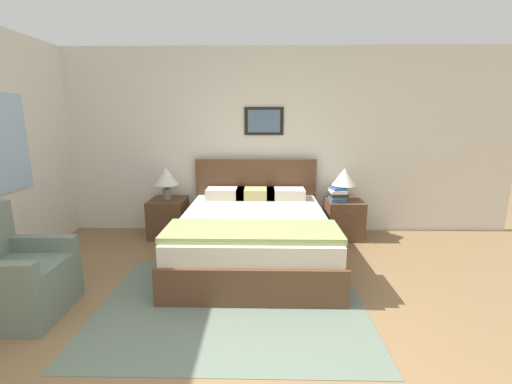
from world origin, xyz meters
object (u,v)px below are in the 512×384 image
(nightstand_near_window, at_px, (168,217))
(nightstand_by_door, at_px, (344,219))
(armchair, at_px, (15,280))
(bed, at_px, (254,234))
(table_lamp_near_window, at_px, (166,177))
(table_lamp_by_door, at_px, (344,178))

(nightstand_near_window, xyz_separation_m, nightstand_by_door, (2.46, 0.00, 0.00))
(armchair, xyz_separation_m, nightstand_near_window, (0.74, 2.01, -0.05))
(bed, bearing_deg, armchair, -148.32)
(bed, height_order, nightstand_by_door, bed)
(bed, distance_m, table_lamp_near_window, 1.56)
(nightstand_by_door, bearing_deg, table_lamp_by_door, 164.56)
(table_lamp_near_window, bearing_deg, nightstand_near_window, -66.44)
(armchair, height_order, table_lamp_near_window, table_lamp_near_window)
(bed, height_order, table_lamp_by_door, bed)
(table_lamp_near_window, distance_m, table_lamp_by_door, 2.45)
(table_lamp_by_door, bearing_deg, bed, -146.69)
(nightstand_near_window, bearing_deg, table_lamp_by_door, 0.12)
(nightstand_near_window, relative_size, table_lamp_by_door, 1.19)
(armchair, relative_size, table_lamp_near_window, 2.07)
(bed, relative_size, armchair, 2.30)
(nightstand_near_window, height_order, nightstand_by_door, same)
(bed, relative_size, table_lamp_near_window, 4.77)
(armchair, height_order, nightstand_near_window, armchair)
(bed, height_order, armchair, bed)
(armchair, height_order, table_lamp_by_door, table_lamp_by_door)
(bed, bearing_deg, table_lamp_by_door, 33.31)
(armchair, bearing_deg, table_lamp_by_door, 120.71)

